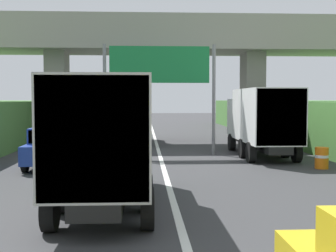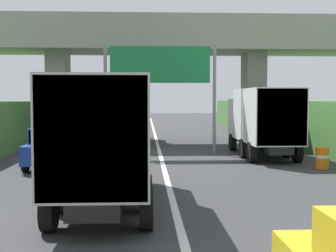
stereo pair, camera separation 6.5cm
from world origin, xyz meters
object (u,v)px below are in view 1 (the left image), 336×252
at_px(truck_white, 261,119).
at_px(construction_barrel_5, 256,137).
at_px(construction_barrel_3, 322,158).
at_px(overhead_highway_sign, 160,73).
at_px(truck_green, 107,136).
at_px(car_blue, 52,147).
at_px(construction_barrel_4, 281,145).
at_px(truck_black, 128,114).

relative_size(truck_white, construction_barrel_5, 8.11).
bearing_deg(construction_barrel_3, overhead_highway_sign, 142.21).
bearing_deg(truck_green, car_blue, 111.78).
height_order(construction_barrel_3, construction_barrel_4, same).
distance_m(truck_white, construction_barrel_4, 2.30).
xyz_separation_m(truck_white, construction_barrel_5, (1.36, 6.43, -1.47)).
distance_m(overhead_highway_sign, construction_barrel_5, 9.33).
relative_size(truck_white, truck_green, 1.00).
distance_m(overhead_highway_sign, car_blue, 7.23).
height_order(overhead_highway_sign, truck_white, overhead_highway_sign).
xyz_separation_m(overhead_highway_sign, construction_barrel_3, (6.65, -5.15, -3.85)).
distance_m(car_blue, construction_barrel_4, 12.10).
distance_m(overhead_highway_sign, construction_barrel_4, 7.56).
xyz_separation_m(truck_black, construction_barrel_5, (8.39, -0.89, -1.47)).
height_order(car_blue, construction_barrel_5, car_blue).
xyz_separation_m(car_blue, construction_barrel_3, (11.42, -0.96, -0.40)).
bearing_deg(construction_barrel_5, truck_white, -101.93).
height_order(overhead_highway_sign, truck_green, overhead_highway_sign).
height_order(overhead_highway_sign, construction_barrel_4, overhead_highway_sign).
xyz_separation_m(construction_barrel_4, construction_barrel_5, (-0.00, 5.31, 0.00)).
relative_size(construction_barrel_3, construction_barrel_5, 1.00).
relative_size(truck_black, construction_barrel_3, 8.11).
height_order(truck_black, construction_barrel_4, truck_black).
bearing_deg(construction_barrel_5, truck_black, 173.96).
xyz_separation_m(car_blue, construction_barrel_4, (11.29, 4.35, -0.40)).
height_order(truck_green, car_blue, truck_green).
bearing_deg(truck_black, truck_white, -46.15).
relative_size(overhead_highway_sign, construction_barrel_4, 6.53).
bearing_deg(construction_barrel_4, construction_barrel_3, -88.54).
bearing_deg(overhead_highway_sign, construction_barrel_3, -37.79).
bearing_deg(construction_barrel_3, truck_white, 109.65).
xyz_separation_m(truck_white, construction_barrel_3, (1.50, -4.19, -1.47)).
bearing_deg(truck_green, construction_barrel_5, 63.90).
bearing_deg(truck_white, overhead_highway_sign, 169.39).
bearing_deg(car_blue, construction_barrel_4, 21.07).
bearing_deg(truck_black, truck_green, -89.85).
bearing_deg(truck_green, construction_barrel_3, 37.08).
height_order(truck_black, construction_barrel_3, truck_black).
relative_size(construction_barrel_4, construction_barrel_5, 1.00).
xyz_separation_m(truck_green, car_blue, (-2.94, 7.37, -1.08)).
distance_m(truck_white, truck_black, 10.14).
bearing_deg(truck_black, construction_barrel_4, -36.45).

